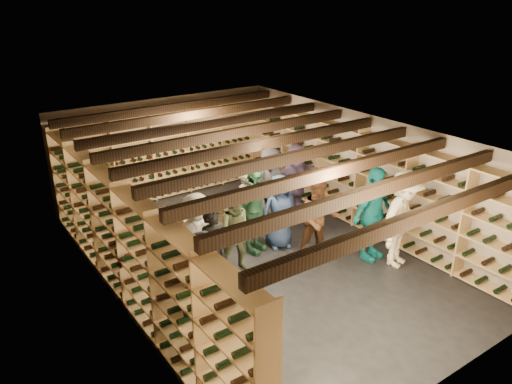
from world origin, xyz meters
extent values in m
plane|color=black|center=(0.00, 0.00, 0.00)|extent=(8.00, 8.00, 0.00)
cube|color=tan|center=(0.00, 4.00, 1.20)|extent=(5.50, 0.02, 2.40)
cube|color=tan|center=(0.00, -4.00, 1.20)|extent=(5.50, 0.02, 2.40)
cube|color=tan|center=(-2.75, 0.00, 1.20)|extent=(0.02, 8.00, 2.40)
cube|color=tan|center=(2.75, 0.00, 1.20)|extent=(0.02, 8.00, 2.40)
cube|color=beige|center=(0.00, 0.00, 2.40)|extent=(5.50, 8.00, 0.01)
cube|color=black|center=(0.00, -3.50, 2.26)|extent=(5.40, 0.12, 0.18)
cube|color=black|center=(0.00, -2.62, 2.26)|extent=(5.40, 0.12, 0.18)
cube|color=black|center=(0.00, -1.75, 2.26)|extent=(5.40, 0.12, 0.18)
cube|color=black|center=(0.00, -0.88, 2.26)|extent=(5.40, 0.12, 0.18)
cube|color=black|center=(0.00, 0.00, 2.26)|extent=(5.40, 0.12, 0.18)
cube|color=black|center=(0.00, 0.88, 2.26)|extent=(5.40, 0.12, 0.18)
cube|color=black|center=(0.00, 1.75, 2.26)|extent=(5.40, 0.12, 0.18)
cube|color=black|center=(0.00, 2.62, 2.26)|extent=(5.40, 0.12, 0.18)
cube|color=black|center=(0.00, 3.50, 2.26)|extent=(5.40, 0.12, 0.18)
cube|color=tan|center=(-2.57, 0.00, 1.07)|extent=(0.32, 7.50, 2.15)
cube|color=tan|center=(2.57, 0.00, 1.07)|extent=(0.32, 7.50, 2.15)
cube|color=tan|center=(0.00, 3.83, 1.07)|extent=(4.70, 0.30, 2.15)
cube|color=tan|center=(0.23, 1.43, 0.09)|extent=(0.53, 0.37, 0.17)
cube|color=tan|center=(0.23, 1.43, 0.26)|extent=(0.53, 0.37, 0.17)
cube|color=tan|center=(0.23, 1.43, 0.43)|extent=(0.53, 0.37, 0.17)
cube|color=tan|center=(0.23, 1.43, 0.59)|extent=(0.53, 0.37, 0.17)
cube|color=tan|center=(-0.69, 1.30, 0.09)|extent=(0.56, 0.43, 0.17)
cube|color=tan|center=(-0.69, 1.30, 0.26)|extent=(0.56, 0.43, 0.17)
cube|color=tan|center=(-0.69, 1.30, 0.43)|extent=(0.56, 0.43, 0.17)
cube|color=tan|center=(0.24, 2.30, 0.09)|extent=(0.51, 0.34, 0.17)
imported|color=black|center=(-2.18, -1.80, 0.95)|extent=(1.06, 0.83, 1.91)
imported|color=black|center=(-1.31, -0.54, 0.79)|extent=(0.59, 0.39, 1.58)
imported|color=#4D5335|center=(-0.60, -0.16, 0.78)|extent=(0.93, 0.84, 1.55)
imported|color=beige|center=(1.97, -1.65, 0.92)|extent=(1.33, 0.97, 1.84)
imported|color=#10787B|center=(1.70, -1.17, 0.91)|extent=(1.13, 0.60, 1.83)
imported|color=brown|center=(-2.18, 0.26, 0.76)|extent=(1.47, 0.96, 1.52)
imported|color=#1C2B4C|center=(0.59, 0.17, 0.75)|extent=(0.84, 0.67, 1.50)
imported|color=gray|center=(0.25, 0.80, 0.74)|extent=(0.61, 0.48, 1.48)
imported|color=#422515|center=(0.89, -0.63, 0.82)|extent=(0.97, 0.87, 1.64)
imported|color=#A5A297|center=(-1.33, 0.01, 0.81)|extent=(1.18, 0.88, 1.63)
imported|color=#20472D|center=(0.04, 0.29, 0.87)|extent=(1.10, 0.77, 1.73)
imported|color=slate|center=(1.91, 1.30, 0.81)|extent=(1.51, 0.52, 1.61)
imported|color=#37363B|center=(1.18, 1.30, 0.83)|extent=(0.84, 0.57, 1.66)
camera|label=1|loc=(-4.84, -6.81, 4.79)|focal=35.00mm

